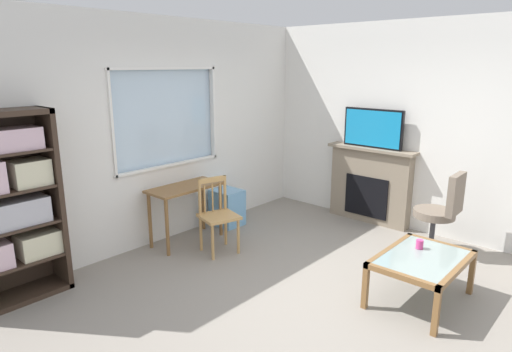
# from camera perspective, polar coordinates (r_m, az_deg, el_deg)

# --- Properties ---
(ground) EXTENTS (5.90, 5.90, 0.02)m
(ground) POSITION_cam_1_polar(r_m,az_deg,el_deg) (4.44, 8.18, -15.90)
(ground) COLOR gray
(wall_back_with_window) EXTENTS (4.90, 0.15, 2.77)m
(wall_back_with_window) POSITION_cam_1_polar(r_m,az_deg,el_deg) (5.62, -12.65, 5.30)
(wall_back_with_window) COLOR white
(wall_back_with_window) RESTS_ON ground
(wall_right) EXTENTS (0.12, 5.10, 2.77)m
(wall_right) POSITION_cam_1_polar(r_m,az_deg,el_deg) (6.16, 21.88, 5.59)
(wall_right) COLOR white
(wall_right) RESTS_ON ground
(bookshelf) EXTENTS (0.90, 0.38, 1.82)m
(bookshelf) POSITION_cam_1_polar(r_m,az_deg,el_deg) (4.66, -29.67, -3.26)
(bookshelf) COLOR #38281E
(bookshelf) RESTS_ON ground
(desk_under_window) EXTENTS (0.96, 0.44, 0.74)m
(desk_under_window) POSITION_cam_1_polar(r_m,az_deg,el_deg) (5.58, -9.10, -2.53)
(desk_under_window) COLOR brown
(desk_under_window) RESTS_ON ground
(wooden_chair) EXTENTS (0.51, 0.50, 0.90)m
(wooden_chair) POSITION_cam_1_polar(r_m,az_deg,el_deg) (5.29, -5.00, -5.02)
(wooden_chair) COLOR tan
(wooden_chair) RESTS_ON ground
(plastic_drawer_unit) EXTENTS (0.35, 0.40, 0.51)m
(plastic_drawer_unit) POSITION_cam_1_polar(r_m,az_deg,el_deg) (6.21, -3.75, -4.09)
(plastic_drawer_unit) COLOR #72ADDB
(plastic_drawer_unit) RESTS_ON ground
(fireplace) EXTENTS (0.26, 1.28, 1.08)m
(fireplace) POSITION_cam_1_polar(r_m,az_deg,el_deg) (6.47, 14.54, -1.07)
(fireplace) COLOR gray
(fireplace) RESTS_ON ground
(tv) EXTENTS (0.06, 0.86, 0.54)m
(tv) POSITION_cam_1_polar(r_m,az_deg,el_deg) (6.30, 14.93, 6.00)
(tv) COLOR black
(tv) RESTS_ON fireplace
(office_chair) EXTENTS (0.56, 0.58, 1.00)m
(office_chair) POSITION_cam_1_polar(r_m,az_deg,el_deg) (5.64, 22.99, -3.96)
(office_chair) COLOR #7A6B5B
(office_chair) RESTS_ON ground
(coffee_table) EXTENTS (0.99, 0.70, 0.46)m
(coffee_table) POSITION_cam_1_polar(r_m,az_deg,el_deg) (4.50, 20.72, -10.48)
(coffee_table) COLOR #8C9E99
(coffee_table) RESTS_ON ground
(sippy_cup) EXTENTS (0.07, 0.07, 0.09)m
(sippy_cup) POSITION_cam_1_polar(r_m,az_deg,el_deg) (4.64, 20.46, -8.29)
(sippy_cup) COLOR #DB3D84
(sippy_cup) RESTS_ON coffee_table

